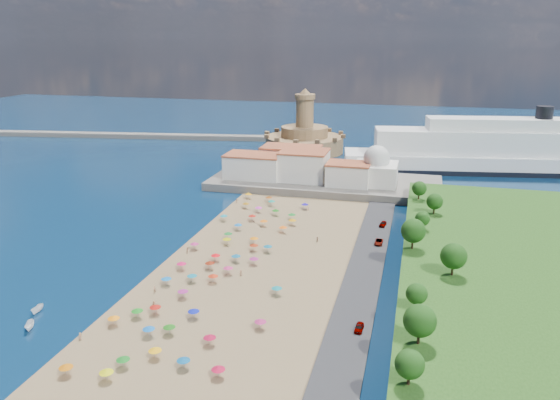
# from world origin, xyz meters

# --- Properties ---
(ground) EXTENTS (700.00, 700.00, 0.00)m
(ground) POSITION_xyz_m (0.00, 0.00, 0.00)
(ground) COLOR #071938
(ground) RESTS_ON ground
(terrace) EXTENTS (90.00, 36.00, 3.00)m
(terrace) POSITION_xyz_m (10.00, 73.00, 1.50)
(terrace) COLOR #59544C
(terrace) RESTS_ON ground
(jetty) EXTENTS (18.00, 70.00, 2.40)m
(jetty) POSITION_xyz_m (-12.00, 108.00, 1.20)
(jetty) COLOR #59544C
(jetty) RESTS_ON ground
(breakwater) EXTENTS (199.03, 34.77, 2.60)m
(breakwater) POSITION_xyz_m (-110.00, 153.00, 1.30)
(breakwater) COLOR #59544C
(breakwater) RESTS_ON ground
(waterfront_buildings) EXTENTS (57.00, 29.00, 11.00)m
(waterfront_buildings) POSITION_xyz_m (-3.05, 73.64, 7.88)
(waterfront_buildings) COLOR silver
(waterfront_buildings) RESTS_ON terrace
(domed_building) EXTENTS (16.00, 16.00, 15.00)m
(domed_building) POSITION_xyz_m (30.00, 71.00, 8.97)
(domed_building) COLOR silver
(domed_building) RESTS_ON terrace
(fortress) EXTENTS (40.00, 40.00, 32.40)m
(fortress) POSITION_xyz_m (-12.00, 138.00, 6.68)
(fortress) COLOR #A67C53
(fortress) RESTS_ON ground
(cruise_ship) EXTENTS (134.29, 40.71, 29.01)m
(cruise_ship) POSITION_xyz_m (78.66, 116.02, 8.59)
(cruise_ship) COLOR black
(cruise_ship) RESTS_ON ground
(beach_parasols) EXTENTS (33.02, 114.40, 2.20)m
(beach_parasols) POSITION_xyz_m (-1.78, -9.65, 2.15)
(beach_parasols) COLOR gray
(beach_parasols) RESTS_ON beach
(beachgoers) EXTENTS (36.27, 95.23, 1.85)m
(beachgoers) POSITION_xyz_m (-2.28, -1.54, 1.11)
(beachgoers) COLOR tan
(beachgoers) RESTS_ON beach
(moored_boats) EXTENTS (5.63, 10.66, 1.57)m
(moored_boats) POSITION_xyz_m (-30.75, -47.78, 0.77)
(moored_boats) COLOR white
(moored_boats) RESTS_ON ground
(parked_cars) EXTENTS (2.28, 69.16, 1.44)m
(parked_cars) POSITION_xyz_m (36.00, 5.29, 1.38)
(parked_cars) COLOR gray
(parked_cars) RESTS_ON promenade
(hillside_trees) EXTENTS (15.05, 107.41, 7.85)m
(hillside_trees) POSITION_xyz_m (48.30, -10.57, 10.16)
(hillside_trees) COLOR #382314
(hillside_trees) RESTS_ON hillside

